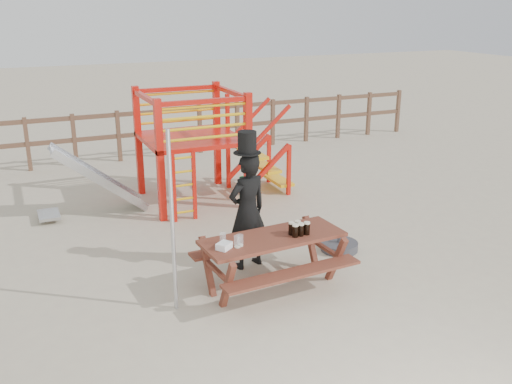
# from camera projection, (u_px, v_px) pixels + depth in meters

# --- Properties ---
(ground) EXTENTS (60.00, 60.00, 0.00)m
(ground) POSITION_uv_depth(u_px,v_px,m) (262.00, 283.00, 7.64)
(ground) COLOR #B6AA8D
(ground) RESTS_ON ground
(back_fence) EXTENTS (15.09, 0.09, 1.20)m
(back_fence) POSITION_uv_depth(u_px,v_px,m) (139.00, 129.00, 13.48)
(back_fence) COLOR brown
(back_fence) RESTS_ON ground
(playground_fort) EXTENTS (4.71, 1.84, 2.10)m
(playground_fort) POSITION_uv_depth(u_px,v_px,m) (188.00, 146.00, 10.46)
(playground_fort) COLOR red
(playground_fort) RESTS_ON ground
(picnic_table) EXTENTS (1.93, 1.40, 0.72)m
(picnic_table) POSITION_uv_depth(u_px,v_px,m) (273.00, 255.00, 7.39)
(picnic_table) COLOR brown
(picnic_table) RESTS_ON ground
(man_with_hat) EXTENTS (0.68, 0.53, 1.95)m
(man_with_hat) POSITION_uv_depth(u_px,v_px,m) (247.00, 208.00, 7.86)
(man_with_hat) COLOR black
(man_with_hat) RESTS_ON ground
(metal_pole) EXTENTS (0.05, 0.05, 2.24)m
(metal_pole) POSITION_uv_depth(u_px,v_px,m) (172.00, 223.00, 6.65)
(metal_pole) COLOR #B2B2B7
(metal_pole) RESTS_ON ground
(parasol_base) EXTENTS (0.56, 0.56, 0.24)m
(parasol_base) POSITION_uv_depth(u_px,v_px,m) (339.00, 246.00, 8.62)
(parasol_base) COLOR #37373C
(parasol_base) RESTS_ON ground
(paper_bag) EXTENTS (0.23, 0.22, 0.08)m
(paper_bag) POSITION_uv_depth(u_px,v_px,m) (224.00, 246.00, 6.92)
(paper_bag) COLOR white
(paper_bag) RESTS_ON picnic_table
(stout_pints) EXTENTS (0.26, 0.18, 0.17)m
(stout_pints) POSITION_uv_depth(u_px,v_px,m) (298.00, 229.00, 7.32)
(stout_pints) COLOR black
(stout_pints) RESTS_ON picnic_table
(empty_glasses) EXTENTS (0.25, 0.24, 0.15)m
(empty_glasses) POSITION_uv_depth(u_px,v_px,m) (233.00, 241.00, 7.00)
(empty_glasses) COLOR silver
(empty_glasses) RESTS_ON picnic_table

